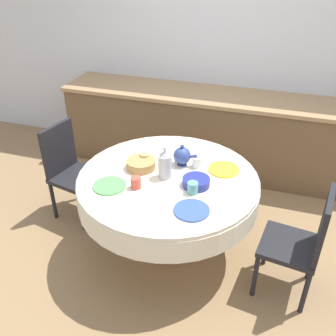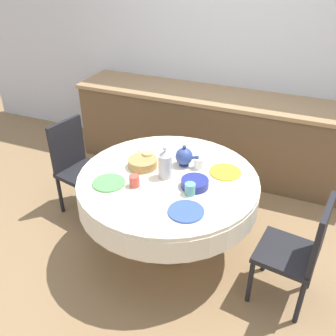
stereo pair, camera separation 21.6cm
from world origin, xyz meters
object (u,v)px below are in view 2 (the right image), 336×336
Objects in this scene: chair_right at (77,163)px; coffee_carafe at (165,164)px; teapot at (184,156)px; chair_left at (300,249)px.

chair_right is 1.09m from coffee_carafe.
teapot reaches higher than chair_right.
chair_right is at bearing 179.23° from teapot.
chair_left is at bearing -7.51° from coffee_carafe.
coffee_carafe reaches higher than teapot.
chair_left is 1.13m from coffee_carafe.
coffee_carafe is 1.35× the size of teapot.
chair_left is 3.43× the size of coffee_carafe.
teapot reaches higher than chair_left.
chair_left is 1.00× the size of chair_right.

